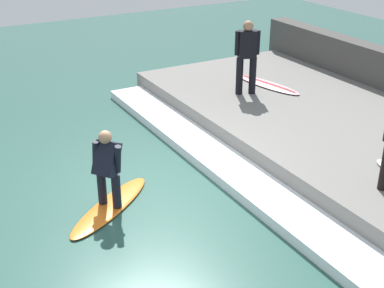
{
  "coord_description": "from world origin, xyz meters",
  "views": [
    {
      "loc": [
        -3.34,
        -7.28,
        4.64
      ],
      "look_at": [
        0.77,
        0.0,
        0.7
      ],
      "focal_mm": 50.0,
      "sensor_mm": 36.0,
      "label": 1
    }
  ],
  "objects_px": {
    "surfboard_waiting_near": "(268,85)",
    "surfer_riding": "(107,165)",
    "surfboard_riding": "(110,206)",
    "surfer_waiting_near": "(247,53)"
  },
  "relations": [
    {
      "from": "surfboard_waiting_near",
      "to": "surfer_riding",
      "type": "bearing_deg",
      "value": -153.15
    },
    {
      "from": "surfboard_riding",
      "to": "surfboard_waiting_near",
      "type": "bearing_deg",
      "value": 26.85
    },
    {
      "from": "surfer_riding",
      "to": "surfer_waiting_near",
      "type": "xyz_separation_m",
      "value": [
        4.28,
        2.39,
        0.62
      ]
    },
    {
      "from": "surfboard_riding",
      "to": "surfer_riding",
      "type": "relative_size",
      "value": 1.5
    },
    {
      "from": "surfer_riding",
      "to": "surfer_waiting_near",
      "type": "height_order",
      "value": "surfer_waiting_near"
    },
    {
      "from": "surfer_riding",
      "to": "surfer_waiting_near",
      "type": "bearing_deg",
      "value": 29.2
    },
    {
      "from": "surfboard_riding",
      "to": "surfboard_waiting_near",
      "type": "relative_size",
      "value": 1.02
    },
    {
      "from": "surfboard_riding",
      "to": "surfboard_waiting_near",
      "type": "xyz_separation_m",
      "value": [
        5.06,
        2.56,
        0.46
      ]
    },
    {
      "from": "surfboard_riding",
      "to": "surfer_waiting_near",
      "type": "relative_size",
      "value": 1.18
    },
    {
      "from": "surfboard_waiting_near",
      "to": "surfboard_riding",
      "type": "bearing_deg",
      "value": -153.15
    }
  ]
}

